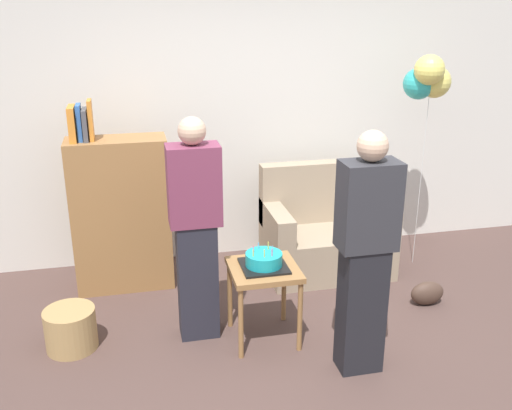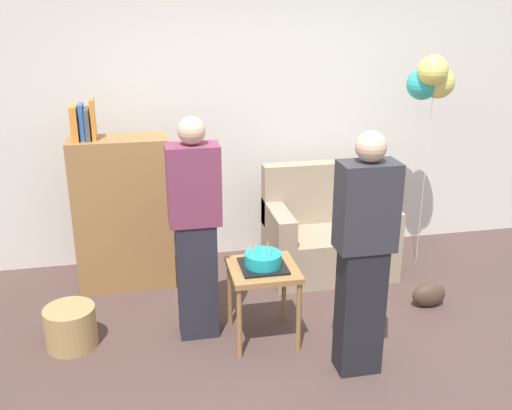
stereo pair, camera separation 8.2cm
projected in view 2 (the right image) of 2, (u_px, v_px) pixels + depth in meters
The scene contains 11 objects.
ground_plane at pixel (305, 369), 3.86m from camera, with size 8.00×8.00×0.00m, color #4C3833.
wall_back at pixel (247, 114), 5.30m from camera, with size 6.00×0.10×2.70m, color silver.
couch at pixel (327, 234), 5.20m from camera, with size 1.10×0.70×0.96m.
bookshelf at pixel (123, 212), 4.82m from camera, with size 0.80×0.36×1.62m.
side_table at pixel (263, 278), 4.07m from camera, with size 0.48×0.48×0.57m.
birthday_cake at pixel (263, 261), 4.02m from camera, with size 0.32×0.32×0.16m.
person_blowing_candles at pixel (195, 229), 4.01m from camera, with size 0.36×0.22×1.63m.
person_holding_cake at pixel (363, 255), 3.60m from camera, with size 0.36×0.22×1.63m.
wicker_basket at pixel (71, 327), 4.09m from camera, with size 0.36×0.36×0.30m, color #A88451.
handbag at pixel (429, 295), 4.63m from camera, with size 0.28×0.14×0.20m, color #473328.
balloon_bunch at pixel (431, 80), 4.85m from camera, with size 0.41×0.38×1.92m.
Camera 2 is at (-0.98, -3.13, 2.35)m, focal length 40.27 mm.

